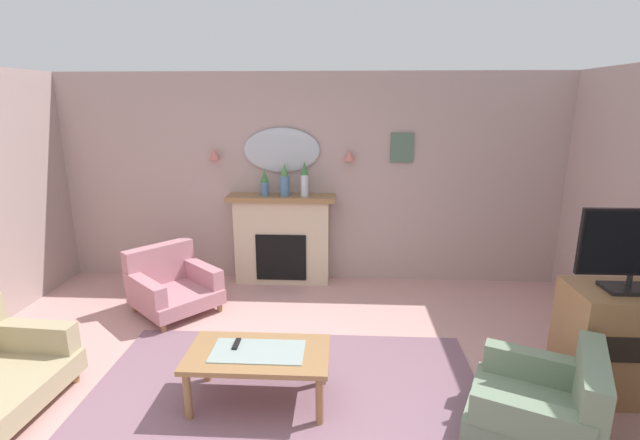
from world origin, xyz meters
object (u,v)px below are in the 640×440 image
Objects in this scene: mantel_vase_left at (265,183)px; mantel_vase_right at (305,179)px; fireplace at (282,240)px; armchair_near_fireplace at (171,284)px; wall_mirror at (282,150)px; framed_picture at (402,148)px; coffee_table at (258,358)px; tv_cabinet at (617,342)px; wall_sconce_right at (349,155)px; mantel_vase_centre at (285,181)px; tv_flatscreen at (636,248)px; wall_sconce_left at (214,154)px; armchair_by_coffee_table at (546,402)px; tv_remote at (237,344)px.

mantel_vase_right is at bearing -0.00° from mantel_vase_left.
fireplace is 1.19× the size of armchair_near_fireplace.
mantel_vase_left reaches higher than armchair_near_fireplace.
framed_picture is at bearing 0.38° from wall_mirror.
wall_mirror is 0.87× the size of coffee_table.
mantel_vase_right is 3.57m from tv_cabinet.
armchair_near_fireplace is at bearing -149.57° from mantel_vase_right.
armchair_near_fireplace is at bearing -154.08° from wall_sconce_right.
mantel_vase_right is at bearing 86.33° from coffee_table.
mantel_vase_left is 0.25m from mantel_vase_centre.
fireplace is at bearing -173.84° from wall_sconce_right.
wall_sconce_right is (0.55, 0.12, 0.28)m from mantel_vase_right.
fireplace is 9.71× the size of wall_sconce_right.
mantel_vase_left is 0.29× the size of armchair_near_fireplace.
tv_flatscreen is at bearing -36.52° from fireplace.
coffee_table is (0.99, -2.57, -1.28)m from wall_sconce_left.
tv_flatscreen reaches higher than mantel_vase_left.
wall_sconce_left is at bearing 172.41° from mantel_vase_centre.
framed_picture reaches higher than armchair_by_coffee_table.
wall_sconce_left is 0.13× the size of coffee_table.
coffee_table is at bearing -174.67° from tv_flatscreen.
coffee_table is (0.09, -2.45, -0.96)m from mantel_vase_centre.
wall_sconce_right reaches higher than mantel_vase_centre.
wall_mirror is at bearing 41.61° from armchair_near_fireplace.
mantel_vase_centre is at bearing -180.00° from mantel_vase_right.
wall_sconce_left is at bearing 72.77° from armchair_near_fireplace.
mantel_vase_left is 2.53m from tv_remote.
coffee_table is (0.14, -2.48, -0.19)m from fireplace.
tv_cabinet is at bearing 37.57° from armchair_by_coffee_table.
mantel_vase_right is 0.48m from wall_mirror.
armchair_by_coffee_table is (2.20, -2.94, -1.40)m from wall_mirror.
tv_cabinet is at bearing -37.99° from wall_mirror.
fireplace is at bearing -6.16° from wall_sconce_left.
armchair_near_fireplace is (-1.20, -0.85, -1.04)m from mantel_vase_centre.
wall_sconce_left is (-0.85, -0.05, -0.05)m from wall_mirror.
coffee_table is at bearing -82.03° from mantel_vase_left.
armchair_by_coffee_table is 1.36m from tv_flatscreen.
fireplace is 0.86m from mantel_vase_right.
framed_picture is 3.25m from tv_remote.
armchair_by_coffee_table is 0.94× the size of armchair_near_fireplace.
wall_sconce_left reaches higher than mantel_vase_centre.
wall_sconce_right is 0.39× the size of framed_picture.
mantel_vase_right reaches higher than mantel_vase_left.
wall_sconce_left reaches higher than armchair_near_fireplace.
mantel_vase_centre is 0.39× the size of armchair_by_coffee_table.
armchair_by_coffee_table is (2.06, -0.32, -0.08)m from coffee_table.
wall_mirror reaches higher than tv_remote.
coffee_table is 2.86m from tv_cabinet.
wall_sconce_left is 0.88× the size of tv_remote.
wall_sconce_left is at bearing 149.02° from tv_flatscreen.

